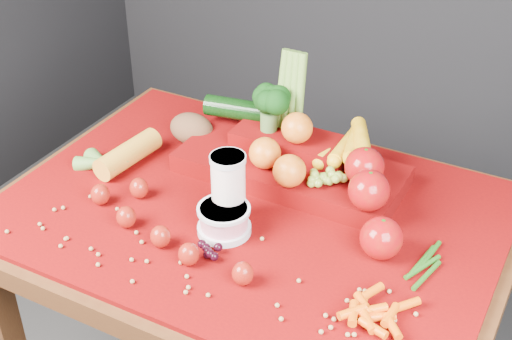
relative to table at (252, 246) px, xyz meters
The scene contains 12 objects.
table is the anchor object (origin of this frame).
red_cloth 0.10m from the table, ahead, with size 1.05×0.75×0.01m, color #670403.
milk_glass 0.20m from the table, 108.70° to the right, with size 0.08×0.08×0.16m.
yogurt_bowl 0.17m from the table, 96.40° to the right, with size 0.11×0.11×0.06m.
strawberry_scatter 0.25m from the table, 126.16° to the right, with size 0.44×0.18×0.05m.
dark_grape_cluster 0.22m from the table, 91.21° to the right, with size 0.06×0.05×0.03m, color black, non-canonical shape.
soybean_scatter 0.23m from the table, 90.00° to the right, with size 0.84×0.24×0.01m, color #AE854B, non-canonical shape.
corn_ear 0.39m from the table, behind, with size 0.20×0.24×0.06m.
potato 0.35m from the table, 146.29° to the left, with size 0.12×0.08×0.08m, color #533520.
baby_carrot_pile 0.43m from the table, 27.08° to the right, with size 0.17×0.17×0.03m, color #E55708, non-canonical shape.
green_bean_pile 0.41m from the table, ahead, with size 0.14×0.12×0.01m, color #1D5613, non-canonical shape.
produce_mound 0.23m from the table, 71.12° to the left, with size 0.59×0.36×0.27m.
Camera 1 is at (0.60, -1.10, 1.68)m, focal length 50.00 mm.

